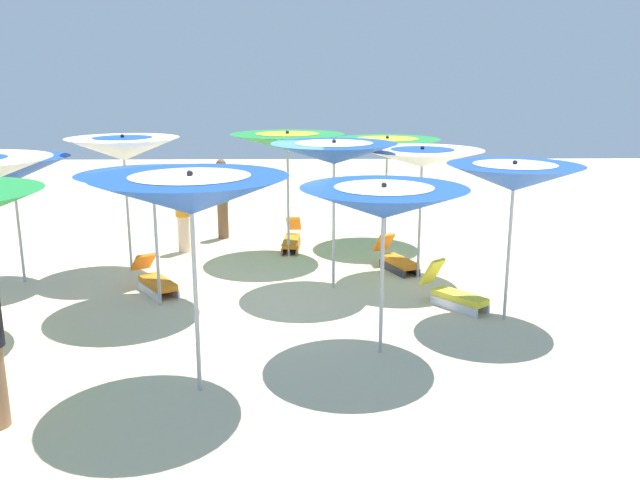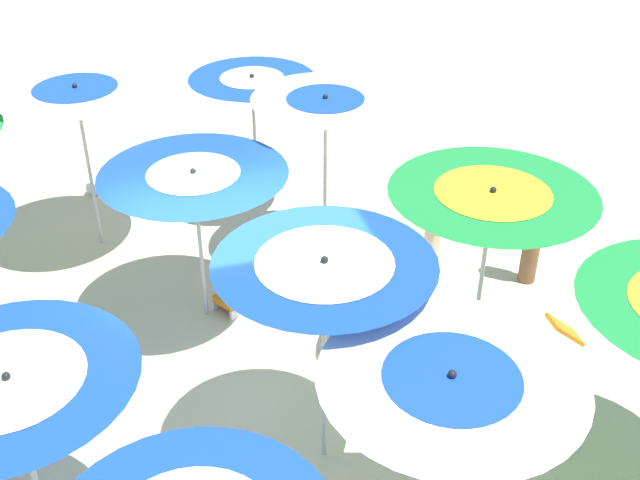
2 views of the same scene
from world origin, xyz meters
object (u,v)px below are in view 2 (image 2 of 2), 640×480
object	(u,v)px
beach_umbrella_3	(12,396)
beachgoer_2	(535,224)
beach_umbrella_8	(325,112)
beach_umbrella_11	(253,90)
beach_umbrella_7	(195,186)
beachgoer_1	(434,218)
beach_ball	(95,186)
lounger_2	(251,284)
beach_umbrella_4	(325,277)
beach_umbrella_5	(491,205)
beach_umbrella_10	(78,102)
beach_umbrella_1	(450,391)
lounger_3	(517,350)

from	to	relation	value
beach_umbrella_3	beachgoer_2	world-z (taller)	beach_umbrella_3
beach_umbrella_8	beach_umbrella_11	xyz separation A→B (m)	(1.72, 0.65, -0.27)
beach_umbrella_7	beachgoer_1	world-z (taller)	beach_umbrella_7
beach_umbrella_8	beach_ball	xyz separation A→B (m)	(2.82, 3.21, -2.12)
beach_umbrella_8	lounger_2	size ratio (longest dim) A/B	1.99
beach_umbrella_4	beachgoer_2	world-z (taller)	beach_umbrella_4
beach_umbrella_3	beach_ball	distance (m)	7.33
beach_umbrella_5	lounger_2	bearing A→B (deg)	45.98
beach_umbrella_7	beach_umbrella_10	size ratio (longest dim) A/B	0.90
beach_umbrella_7	lounger_2	world-z (taller)	beach_umbrella_7
beach_umbrella_5	lounger_2	world-z (taller)	beach_umbrella_5
beach_umbrella_3	beach_umbrella_4	size ratio (longest dim) A/B	0.89
beach_umbrella_10	beach_ball	bearing A→B (deg)	1.09
beachgoer_1	lounger_2	bearing A→B (deg)	-73.70
beach_umbrella_1	beach_umbrella_10	xyz separation A→B (m)	(6.53, 2.68, 0.12)
beach_umbrella_4	beach_ball	size ratio (longest dim) A/B	8.28
beach_umbrella_8	lounger_2	distance (m)	2.53
beach_umbrella_1	beach_umbrella_10	distance (m)	7.06
beach_umbrella_3	beach_umbrella_7	bearing A→B (deg)	-30.26
beachgoer_2	beach_umbrella_5	bearing A→B (deg)	-127.20
beach_umbrella_11	beachgoer_2	xyz separation A→B (m)	(-3.11, -3.22, -1.07)
beach_umbrella_3	beach_ball	world-z (taller)	beach_umbrella_3
beach_umbrella_1	beach_ball	distance (m)	8.78
beach_umbrella_11	beach_umbrella_7	bearing A→B (deg)	154.68
beach_umbrella_4	beach_umbrella_7	world-z (taller)	beach_umbrella_4
beach_umbrella_10	beach_umbrella_11	bearing A→B (deg)	-79.60
beach_umbrella_3	beach_umbrella_4	bearing A→B (deg)	-79.49
beach_umbrella_7	beach_umbrella_5	bearing A→B (deg)	-124.02
beach_umbrella_4	lounger_2	distance (m)	3.67
beach_umbrella_3	lounger_3	size ratio (longest dim) A/B	1.55
beach_umbrella_11	beachgoer_1	distance (m)	3.39
beach_umbrella_7	beach_umbrella_3	bearing A→B (deg)	149.74
beach_umbrella_3	beach_umbrella_7	xyz separation A→B (m)	(3.30, -1.93, -0.08)
beach_umbrella_11	lounger_2	world-z (taller)	beach_umbrella_11
beach_umbrella_3	beach_umbrella_11	xyz separation A→B (m)	(5.96, -3.18, -0.00)
beach_umbrella_1	lounger_3	bearing A→B (deg)	-41.90
beach_umbrella_1	beach_umbrella_7	xyz separation A→B (m)	(4.34, 1.41, -0.23)
beach_umbrella_5	beachgoer_1	world-z (taller)	beach_umbrella_5
lounger_2	beach_umbrella_11	bearing A→B (deg)	-137.66
beach_umbrella_4	beach_umbrella_8	size ratio (longest dim) A/B	1.00
beach_umbrella_10	lounger_2	distance (m)	3.46
beach_umbrella_7	lounger_2	distance (m)	1.86
beach_umbrella_7	beachgoer_2	distance (m)	4.61
beach_umbrella_8	beach_ball	bearing A→B (deg)	48.65
beach_umbrella_1	beach_umbrella_4	world-z (taller)	beach_umbrella_4
beach_umbrella_4	beach_umbrella_7	bearing A→B (deg)	16.64
beachgoer_1	beach_ball	size ratio (longest dim) A/B	5.25
beach_umbrella_10	beachgoer_2	distance (m)	6.47
beach_umbrella_4	beach_umbrella_7	size ratio (longest dim) A/B	1.11
beach_umbrella_8	beachgoer_2	xyz separation A→B (m)	(-1.40, -2.57, -1.34)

